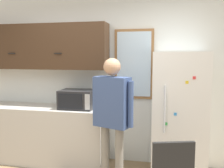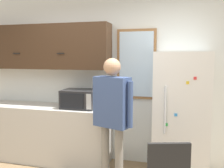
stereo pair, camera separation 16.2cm
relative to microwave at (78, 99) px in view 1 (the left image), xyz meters
The scene contains 7 objects.
back_wall 0.60m from the microwave, 40.94° to the left, with size 6.00×0.06×2.70m.
counter 0.91m from the microwave, behind, with size 2.24×0.60×0.90m.
upper_cabinets 1.07m from the microwave, 168.00° to the left, with size 2.24×0.35×0.71m.
microwave is the anchor object (origin of this frame).
person 0.79m from the microwave, 35.82° to the right, with size 0.58×0.36×1.68m.
refrigerator 1.52m from the microwave, ahead, with size 0.73×0.68×1.76m.
window 1.03m from the microwave, 19.78° to the left, with size 0.61×0.05×1.08m.
Camera 1 is at (0.92, -2.17, 1.71)m, focal length 40.00 mm.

